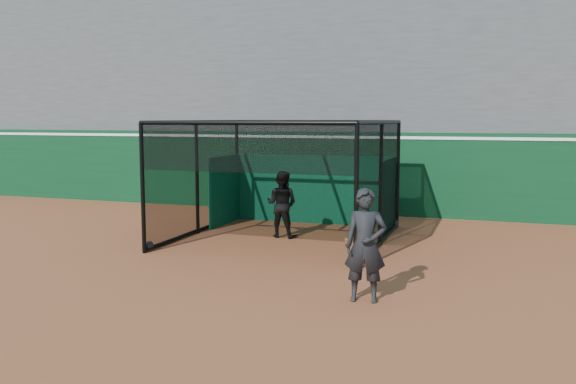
% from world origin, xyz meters
% --- Properties ---
extents(ground, '(120.00, 120.00, 0.00)m').
position_xyz_m(ground, '(0.00, 0.00, 0.00)').
color(ground, brown).
rests_on(ground, ground).
extents(outfield_wall, '(50.00, 0.50, 2.50)m').
position_xyz_m(outfield_wall, '(0.00, 8.50, 1.29)').
color(outfield_wall, '#093419').
rests_on(outfield_wall, ground).
extents(grandstand, '(50.00, 7.85, 8.95)m').
position_xyz_m(grandstand, '(0.00, 12.27, 4.48)').
color(grandstand, '#4C4C4F').
rests_on(grandstand, ground).
extents(batting_cage, '(4.78, 5.11, 2.83)m').
position_xyz_m(batting_cage, '(-0.24, 3.95, 1.41)').
color(batting_cage, black).
rests_on(batting_cage, ground).
extents(batter, '(0.83, 0.66, 1.64)m').
position_xyz_m(batter, '(-0.36, 4.11, 0.82)').
color(batter, black).
rests_on(batter, ground).
extents(on_deck_player, '(0.72, 0.53, 1.82)m').
position_xyz_m(on_deck_player, '(2.69, -0.45, 0.91)').
color(on_deck_player, black).
rests_on(on_deck_player, ground).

